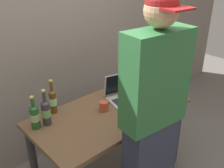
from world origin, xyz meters
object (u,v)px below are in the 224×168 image
at_px(coffee_mug, 104,106).
at_px(person_figure, 152,123).
at_px(beer_bottle_green, 46,112).
at_px(beer_bottle_brown, 35,116).
at_px(laptop, 124,94).
at_px(beer_bottle_dark, 53,100).

bearing_deg(coffee_mug, person_figure, -93.99).
height_order(beer_bottle_green, beer_bottle_brown, beer_bottle_green).
relative_size(laptop, coffee_mug, 3.60).
height_order(person_figure, coffee_mug, person_figure).
relative_size(laptop, beer_bottle_dark, 1.24).
height_order(laptop, beer_bottle_dark, beer_bottle_dark).
height_order(laptop, beer_bottle_brown, beer_bottle_brown).
bearing_deg(beer_bottle_dark, laptop, -20.83).
bearing_deg(person_figure, laptop, 61.67).
distance_m(beer_bottle_green, beer_bottle_dark, 0.18).
bearing_deg(person_figure, beer_bottle_dark, 109.58).
xyz_separation_m(beer_bottle_brown, coffee_mug, (0.56, -0.17, -0.06)).
height_order(laptop, beer_bottle_green, beer_bottle_green).
bearing_deg(beer_bottle_dark, person_figure, -70.42).
bearing_deg(person_figure, beer_bottle_green, 120.92).
xyz_separation_m(laptop, beer_bottle_green, (-0.75, 0.12, 0.07)).
distance_m(laptop, beer_bottle_green, 0.76).
height_order(beer_bottle_dark, person_figure, person_figure).
relative_size(laptop, beer_bottle_brown, 1.35).
height_order(beer_bottle_brown, coffee_mug, beer_bottle_brown).
bearing_deg(beer_bottle_brown, coffee_mug, -16.50).
bearing_deg(beer_bottle_brown, laptop, -8.76).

